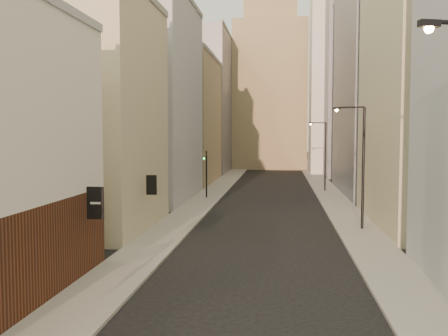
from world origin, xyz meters
TOP-DOWN VIEW (x-y plane):
  - sidewalk_left at (-6.50, 55.00)m, footprint 3.00×140.00m
  - sidewalk_right at (6.50, 55.00)m, footprint 3.00×140.00m
  - left_bldg_beige at (-12.00, 26.00)m, footprint 8.00×12.00m
  - left_bldg_grey at (-12.00, 42.00)m, footprint 8.00×16.00m
  - left_bldg_tan at (-12.00, 60.00)m, footprint 8.00×18.00m
  - left_bldg_wingrid at (-12.00, 80.00)m, footprint 8.00×20.00m
  - right_bldg_beige at (12.00, 30.00)m, footprint 8.00×16.00m
  - right_bldg_wingrid at (12.00, 50.00)m, footprint 8.00×20.00m
  - highrise at (18.00, 78.00)m, footprint 21.00×23.00m
  - clock_tower at (-1.00, 92.00)m, footprint 14.00×14.00m
  - white_tower at (10.00, 78.00)m, footprint 8.00×8.00m
  - streetlamp_mid at (6.62, 27.56)m, footprint 2.19×0.90m
  - streetlamp_far at (6.08, 50.79)m, footprint 2.10×0.58m
  - traffic_light_left at (-6.51, 43.10)m, footprint 0.59×0.52m

SIDE VIEW (x-z plane):
  - sidewalk_left at x=-6.50m, z-range 0.00..0.15m
  - sidewalk_right at x=6.50m, z-range 0.00..0.15m
  - traffic_light_left at x=-6.51m, z-range 1.05..6.05m
  - streetlamp_far at x=6.08m, z-range 0.57..8.65m
  - streetlamp_mid at x=6.62m, z-range 0.62..9.28m
  - left_bldg_beige at x=-12.00m, z-range 0.00..16.00m
  - left_bldg_tan at x=-12.00m, z-range 0.00..17.00m
  - left_bldg_grey at x=-12.00m, z-range 0.00..20.00m
  - right_bldg_beige at x=12.00m, z-range 0.00..20.00m
  - left_bldg_wingrid at x=-12.00m, z-range 0.00..24.00m
  - right_bldg_wingrid at x=12.00m, z-range 0.00..26.00m
  - clock_tower at x=-1.00m, z-range -4.82..40.08m
  - white_tower at x=10.00m, z-range -2.14..39.36m
  - highrise at x=18.00m, z-range 0.06..51.26m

